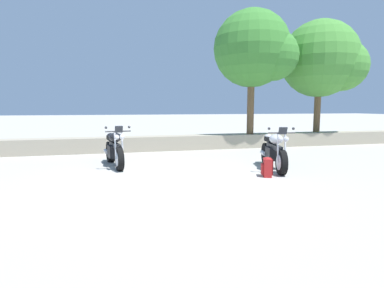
{
  "coord_description": "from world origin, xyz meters",
  "views": [
    {
      "loc": [
        -1.13,
        -6.87,
        1.66
      ],
      "look_at": [
        0.92,
        1.2,
        0.65
      ],
      "focal_mm": 28.7,
      "sensor_mm": 36.0,
      "label": 1
    }
  ],
  "objects_px": {
    "motorcycle_black_near_left": "(115,149)",
    "rider_backpack": "(267,167)",
    "motorcycle_silver_centre": "(274,151)",
    "leafy_tree_mid_left": "(324,61)",
    "leafy_tree_far_left": "(256,50)"
  },
  "relations": [
    {
      "from": "motorcycle_black_near_left",
      "to": "rider_backpack",
      "type": "bearing_deg",
      "value": -32.62
    },
    {
      "from": "motorcycle_silver_centre",
      "to": "rider_backpack",
      "type": "xyz_separation_m",
      "value": [
        -0.6,
        -0.77,
        -0.24
      ]
    },
    {
      "from": "rider_backpack",
      "to": "leafy_tree_mid_left",
      "type": "height_order",
      "value": "leafy_tree_mid_left"
    },
    {
      "from": "motorcycle_silver_centre",
      "to": "leafy_tree_far_left",
      "type": "xyz_separation_m",
      "value": [
        1.46,
        4.22,
        3.41
      ]
    },
    {
      "from": "motorcycle_silver_centre",
      "to": "leafy_tree_mid_left",
      "type": "bearing_deg",
      "value": 43.05
    },
    {
      "from": "motorcycle_black_near_left",
      "to": "leafy_tree_mid_left",
      "type": "distance_m",
      "value": 9.96
    },
    {
      "from": "motorcycle_black_near_left",
      "to": "motorcycle_silver_centre",
      "type": "bearing_deg",
      "value": -19.84
    },
    {
      "from": "motorcycle_black_near_left",
      "to": "motorcycle_silver_centre",
      "type": "distance_m",
      "value": 4.38
    },
    {
      "from": "motorcycle_silver_centre",
      "to": "rider_backpack",
      "type": "height_order",
      "value": "motorcycle_silver_centre"
    },
    {
      "from": "leafy_tree_far_left",
      "to": "motorcycle_black_near_left",
      "type": "bearing_deg",
      "value": -153.87
    },
    {
      "from": "rider_backpack",
      "to": "leafy_tree_mid_left",
      "type": "bearing_deg",
      "value": 44.22
    },
    {
      "from": "leafy_tree_far_left",
      "to": "leafy_tree_mid_left",
      "type": "xyz_separation_m",
      "value": [
        3.37,
        0.29,
        -0.23
      ]
    },
    {
      "from": "motorcycle_black_near_left",
      "to": "rider_backpack",
      "type": "relative_size",
      "value": 4.38
    },
    {
      "from": "leafy_tree_far_left",
      "to": "rider_backpack",
      "type": "bearing_deg",
      "value": -112.38
    },
    {
      "from": "motorcycle_silver_centre",
      "to": "leafy_tree_mid_left",
      "type": "distance_m",
      "value": 7.33
    }
  ]
}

